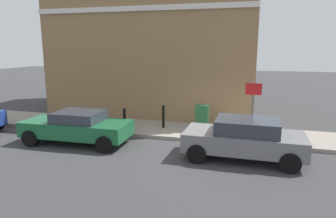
% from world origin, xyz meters
% --- Properties ---
extents(ground, '(80.00, 80.00, 0.00)m').
position_xyz_m(ground, '(0.00, 0.00, 0.00)').
color(ground, '#38383A').
extents(sidewalk, '(2.55, 30.00, 0.15)m').
position_xyz_m(sidewalk, '(1.93, 6.00, 0.07)').
color(sidewalk, gray).
rests_on(sidewalk, ground).
extents(corner_building, '(7.55, 10.98, 9.17)m').
position_xyz_m(corner_building, '(6.92, 3.49, 4.59)').
color(corner_building, olive).
rests_on(corner_building, ground).
extents(car_grey, '(1.91, 3.98, 1.40)m').
position_xyz_m(car_grey, '(-0.69, -1.71, 0.74)').
color(car_grey, slate).
rests_on(car_grey, ground).
extents(car_green, '(1.88, 4.23, 1.30)m').
position_xyz_m(car_green, '(-0.69, 4.66, 0.69)').
color(car_green, '#195933').
rests_on(car_green, ground).
extents(utility_cabinet, '(0.46, 0.61, 1.15)m').
position_xyz_m(utility_cabinet, '(1.90, 0.16, 0.68)').
color(utility_cabinet, '#1E4C28').
rests_on(utility_cabinet, sidewalk).
extents(bollard_near_cabinet, '(0.14, 0.14, 1.04)m').
position_xyz_m(bollard_near_cabinet, '(2.00, 1.93, 0.70)').
color(bollard_near_cabinet, black).
rests_on(bollard_near_cabinet, sidewalk).
extents(bollard_far_kerb, '(0.14, 0.14, 1.04)m').
position_xyz_m(bollard_far_kerb, '(0.90, 3.35, 0.70)').
color(bollard_far_kerb, black).
rests_on(bollard_far_kerb, sidewalk).
extents(street_sign, '(0.08, 0.60, 2.30)m').
position_xyz_m(street_sign, '(0.93, -1.93, 1.66)').
color(street_sign, '#59595B').
rests_on(street_sign, sidewalk).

